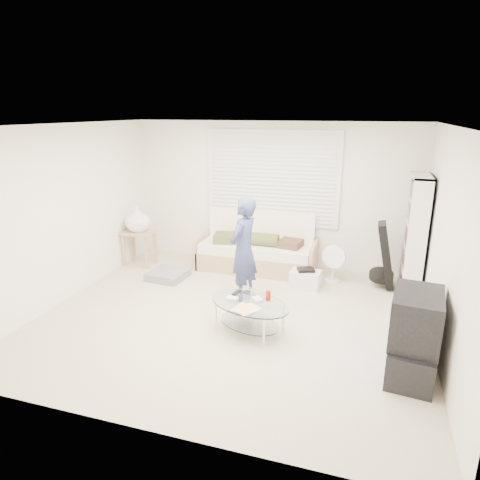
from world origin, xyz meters
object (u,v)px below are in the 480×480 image
(tv_unit, at_px, (414,336))
(coffee_table, at_px, (249,308))
(futon_sofa, at_px, (257,251))
(bookshelf, at_px, (415,236))

(tv_unit, distance_m, coffee_table, 1.91)
(futon_sofa, distance_m, tv_unit, 3.47)
(tv_unit, bearing_deg, bookshelf, 86.85)
(futon_sofa, distance_m, bookshelf, 2.56)
(bookshelf, bearing_deg, coffee_table, -136.20)
(bookshelf, bearing_deg, tv_unit, -93.15)
(futon_sofa, bearing_deg, tv_unit, -47.21)
(futon_sofa, bearing_deg, bookshelf, -6.21)
(bookshelf, xyz_separation_m, coffee_table, (-1.99, -1.91, -0.57))
(coffee_table, bearing_deg, bookshelf, 43.80)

